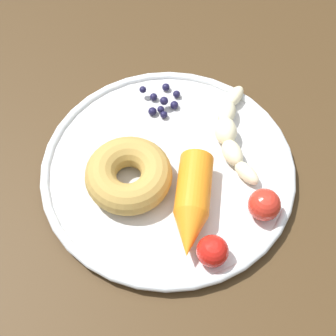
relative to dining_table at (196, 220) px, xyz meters
The scene contains 9 objects.
ground_plane 0.68m from the dining_table, ahead, with size 6.00×6.00×0.00m, color #4E504D.
dining_table is the anchor object (origin of this frame).
plate 0.11m from the dining_table, 60.72° to the left, with size 0.33×0.33×0.02m.
banana 0.15m from the dining_table, 29.55° to the right, with size 0.17×0.06×0.03m.
carrot_orange 0.14m from the dining_table, 164.05° to the left, with size 0.14×0.06×0.04m.
donut 0.16m from the dining_table, 92.38° to the left, with size 0.11×0.11×0.04m, color #B68F44.
blueberry_pile 0.18m from the dining_table, 21.78° to the left, with size 0.06×0.06×0.02m.
tomato_near 0.16m from the dining_table, behind, with size 0.04×0.04×0.04m, color red.
tomato_mid 0.15m from the dining_table, 117.52° to the right, with size 0.04×0.04×0.04m, color red.
Camera 1 is at (-0.33, 0.04, 1.34)m, focal length 53.60 mm.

